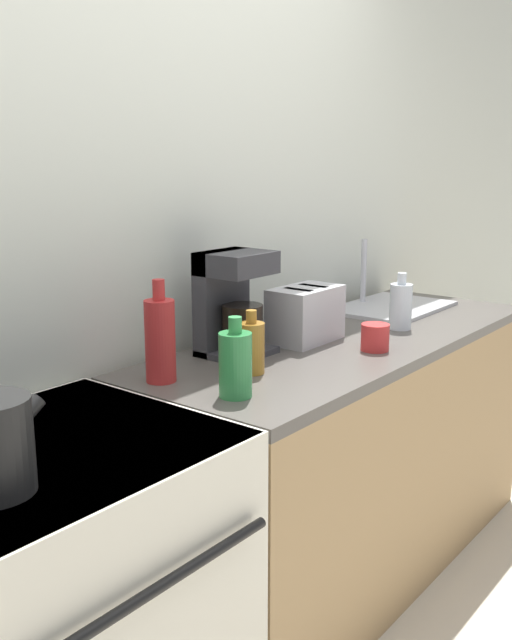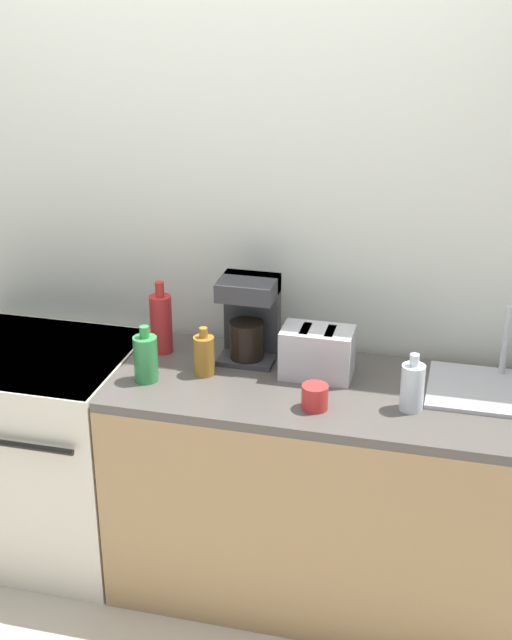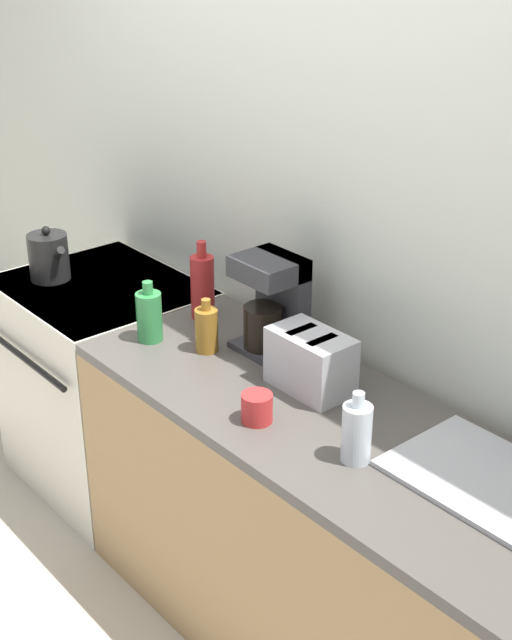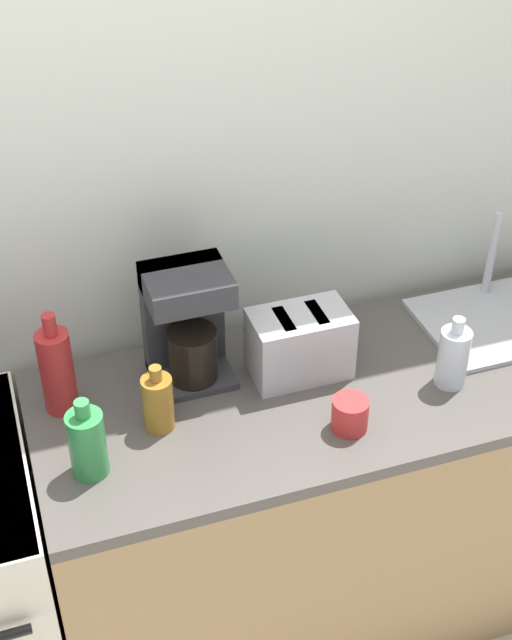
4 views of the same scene
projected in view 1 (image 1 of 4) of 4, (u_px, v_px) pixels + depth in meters
The scene contains 11 objects.
wall_back at pixel (137, 224), 2.17m from camera, with size 8.00×0.05×2.60m.
stove at pixel (54, 624), 1.63m from camera, with size 0.76×0.69×0.89m.
counter_block at pixel (348, 452), 2.61m from camera, with size 1.78×0.64×0.89m.
toaster at pixel (305, 314), 2.41m from camera, with size 0.26×0.16×0.19m.
coffee_maker at pixel (232, 301), 2.24m from camera, with size 0.21×0.19×0.33m.
sink_tray at pixel (390, 305), 2.95m from camera, with size 0.51×0.36×0.28m.
bottle_green at pixel (235, 363), 1.84m from camera, with size 0.09×0.09×0.21m.
bottle_clear at pixel (401, 306), 2.58m from camera, with size 0.08×0.08×0.21m.
bottle_red at pixel (160, 339), 1.97m from camera, with size 0.08×0.08×0.29m.
bottle_amber at pixel (251, 347), 2.05m from camera, with size 0.08×0.08×0.19m.
cup_red at pixel (375, 337), 2.30m from camera, with size 0.09×0.09×0.09m.
Camera 1 is at (-1.48, -0.93, 1.49)m, focal length 40.00 mm.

